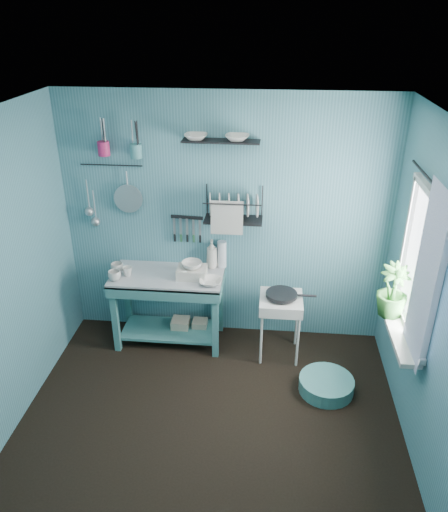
# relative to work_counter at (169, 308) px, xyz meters

# --- Properties ---
(floor) EXTENTS (3.20, 3.20, 0.00)m
(floor) POSITION_rel_work_counter_xyz_m (0.55, -1.23, -0.39)
(floor) COLOR black
(floor) RESTS_ON ground
(ceiling) EXTENTS (3.20, 3.20, 0.00)m
(ceiling) POSITION_rel_work_counter_xyz_m (0.55, -1.23, 2.11)
(ceiling) COLOR silver
(ceiling) RESTS_ON ground
(wall_back) EXTENTS (3.20, 0.00, 3.20)m
(wall_back) POSITION_rel_work_counter_xyz_m (0.55, 0.27, 0.86)
(wall_back) COLOR #3D717E
(wall_back) RESTS_ON ground
(wall_front) EXTENTS (3.20, 0.00, 3.20)m
(wall_front) POSITION_rel_work_counter_xyz_m (0.55, -2.73, 0.86)
(wall_front) COLOR #3D717E
(wall_front) RESTS_ON ground
(wall_right) EXTENTS (0.00, 3.00, 3.00)m
(wall_right) POSITION_rel_work_counter_xyz_m (2.15, -1.23, 0.86)
(wall_right) COLOR #3D717E
(wall_right) RESTS_ON ground
(work_counter) EXTENTS (1.18, 0.76, 0.78)m
(work_counter) POSITION_rel_work_counter_xyz_m (0.00, 0.00, 0.00)
(work_counter) COLOR #356F70
(work_counter) RESTS_ON floor
(mug_left) EXTENTS (0.12, 0.12, 0.10)m
(mug_left) POSITION_rel_work_counter_xyz_m (-0.48, -0.16, 0.44)
(mug_left) COLOR beige
(mug_left) RESTS_ON work_counter
(mug_mid) EXTENTS (0.14, 0.14, 0.09)m
(mug_mid) POSITION_rel_work_counter_xyz_m (-0.38, -0.06, 0.44)
(mug_mid) COLOR beige
(mug_mid) RESTS_ON work_counter
(mug_right) EXTENTS (0.17, 0.17, 0.10)m
(mug_right) POSITION_rel_work_counter_xyz_m (-0.50, 0.00, 0.44)
(mug_right) COLOR beige
(mug_right) RESTS_ON work_counter
(wash_tub) EXTENTS (0.28, 0.22, 0.10)m
(wash_tub) POSITION_rel_work_counter_xyz_m (0.25, -0.02, 0.44)
(wash_tub) COLOR #B8B3A8
(wash_tub) RESTS_ON work_counter
(tub_bowl) EXTENTS (0.19, 0.19, 0.06)m
(tub_bowl) POSITION_rel_work_counter_xyz_m (0.25, -0.02, 0.52)
(tub_bowl) COLOR beige
(tub_bowl) RESTS_ON wash_tub
(soap_bottle) EXTENTS (0.11, 0.12, 0.30)m
(soap_bottle) POSITION_rel_work_counter_xyz_m (0.42, 0.20, 0.54)
(soap_bottle) COLOR #B8B3A8
(soap_bottle) RESTS_ON work_counter
(water_bottle) EXTENTS (0.09, 0.09, 0.28)m
(water_bottle) POSITION_rel_work_counter_xyz_m (0.52, 0.22, 0.53)
(water_bottle) COLOR silver
(water_bottle) RESTS_ON work_counter
(counter_bowl) EXTENTS (0.22, 0.22, 0.05)m
(counter_bowl) POSITION_rel_work_counter_xyz_m (0.45, -0.15, 0.42)
(counter_bowl) COLOR beige
(counter_bowl) RESTS_ON work_counter
(hotplate_stand) EXTENTS (0.45, 0.45, 0.65)m
(hotplate_stand) POSITION_rel_work_counter_xyz_m (1.12, -0.13, -0.06)
(hotplate_stand) COLOR silver
(hotplate_stand) RESTS_ON floor
(frying_pan) EXTENTS (0.30, 0.30, 0.03)m
(frying_pan) POSITION_rel_work_counter_xyz_m (1.12, -0.13, 0.30)
(frying_pan) COLOR black
(frying_pan) RESTS_ON hotplate_stand
(knife_strip) EXTENTS (0.32, 0.04, 0.03)m
(knife_strip) POSITION_rel_work_counter_xyz_m (0.17, 0.24, 0.91)
(knife_strip) COLOR black
(knife_strip) RESTS_ON wall_back
(dish_rack) EXTENTS (0.56, 0.27, 0.32)m
(dish_rack) POSITION_rel_work_counter_xyz_m (0.64, 0.14, 1.09)
(dish_rack) COLOR black
(dish_rack) RESTS_ON wall_back
(upper_shelf) EXTENTS (0.70, 0.19, 0.01)m
(upper_shelf) POSITION_rel_work_counter_xyz_m (0.52, 0.17, 1.68)
(upper_shelf) COLOR black
(upper_shelf) RESTS_ON wall_back
(shelf_bowl_left) EXTENTS (0.21, 0.21, 0.05)m
(shelf_bowl_left) POSITION_rel_work_counter_xyz_m (0.29, 0.17, 1.68)
(shelf_bowl_left) COLOR beige
(shelf_bowl_left) RESTS_ON upper_shelf
(shelf_bowl_right) EXTENTS (0.23, 0.23, 0.05)m
(shelf_bowl_right) POSITION_rel_work_counter_xyz_m (0.66, 0.17, 1.66)
(shelf_bowl_right) COLOR beige
(shelf_bowl_right) RESTS_ON upper_shelf
(utensil_cup_magenta) EXTENTS (0.11, 0.11, 0.13)m
(utensil_cup_magenta) POSITION_rel_work_counter_xyz_m (-0.57, 0.19, 1.58)
(utensil_cup_magenta) COLOR #B6215A
(utensil_cup_magenta) RESTS_ON wall_back
(utensil_cup_teal) EXTENTS (0.11, 0.11, 0.13)m
(utensil_cup_teal) POSITION_rel_work_counter_xyz_m (-0.27, 0.19, 1.56)
(utensil_cup_teal) COLOR teal
(utensil_cup_teal) RESTS_ON wall_back
(colander) EXTENTS (0.28, 0.03, 0.28)m
(colander) POSITION_rel_work_counter_xyz_m (-0.39, 0.22, 1.09)
(colander) COLOR #ACB0B4
(colander) RESTS_ON wall_back
(ladle_outer) EXTENTS (0.01, 0.01, 0.30)m
(ladle_outer) POSITION_rel_work_counter_xyz_m (-0.80, 0.23, 1.11)
(ladle_outer) COLOR #ACB0B4
(ladle_outer) RESTS_ON wall_back
(ladle_inner) EXTENTS (0.01, 0.01, 0.30)m
(ladle_inner) POSITION_rel_work_counter_xyz_m (-0.74, 0.23, 1.00)
(ladle_inner) COLOR #ACB0B4
(ladle_inner) RESTS_ON wall_back
(hook_rail) EXTENTS (0.60, 0.01, 0.01)m
(hook_rail) POSITION_rel_work_counter_xyz_m (-0.53, 0.24, 1.41)
(hook_rail) COLOR black
(hook_rail) RESTS_ON wall_back
(window_glass) EXTENTS (0.00, 1.10, 1.10)m
(window_glass) POSITION_rel_work_counter_xyz_m (2.14, -0.78, 1.01)
(window_glass) COLOR white
(window_glass) RESTS_ON wall_right
(windowsill) EXTENTS (0.16, 0.95, 0.04)m
(windowsill) POSITION_rel_work_counter_xyz_m (2.05, -0.78, 0.42)
(windowsill) COLOR silver
(windowsill) RESTS_ON wall_right
(curtain) EXTENTS (0.00, 1.35, 1.35)m
(curtain) POSITION_rel_work_counter_xyz_m (2.07, -1.08, 1.06)
(curtain) COLOR white
(curtain) RESTS_ON wall_right
(curtain_rod) EXTENTS (0.02, 1.05, 0.02)m
(curtain_rod) POSITION_rel_work_counter_xyz_m (2.09, -0.78, 1.66)
(curtain_rod) COLOR black
(curtain_rod) RESTS_ON wall_right
(potted_plant) EXTENTS (0.32, 0.32, 0.46)m
(potted_plant) POSITION_rel_work_counter_xyz_m (2.01, -0.60, 0.67)
(potted_plant) COLOR #285D25
(potted_plant) RESTS_ON windowsill
(storage_tin_large) EXTENTS (0.18, 0.18, 0.22)m
(storage_tin_large) POSITION_rel_work_counter_xyz_m (0.10, 0.05, -0.28)
(storage_tin_large) COLOR gray
(storage_tin_large) RESTS_ON floor
(storage_tin_small) EXTENTS (0.15, 0.15, 0.20)m
(storage_tin_small) POSITION_rel_work_counter_xyz_m (0.30, 0.08, -0.29)
(storage_tin_small) COLOR gray
(storage_tin_small) RESTS_ON floor
(floor_basin) EXTENTS (0.50, 0.50, 0.13)m
(floor_basin) POSITION_rel_work_counter_xyz_m (1.56, -0.64, -0.32)
(floor_basin) COLOR teal
(floor_basin) RESTS_ON floor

